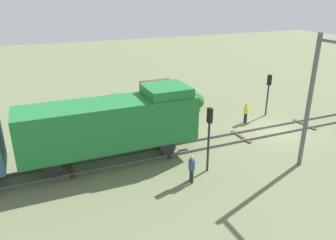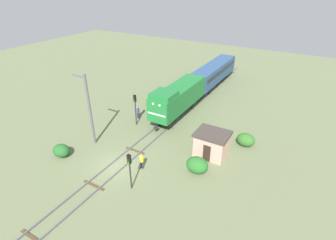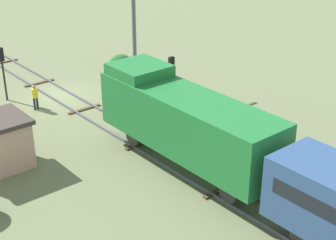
{
  "view_description": "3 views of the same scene",
  "coord_description": "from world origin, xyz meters",
  "px_view_note": "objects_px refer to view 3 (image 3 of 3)",
  "views": [
    {
      "loc": [
        -18.93,
        17.34,
        10.43
      ],
      "look_at": [
        1.07,
        8.84,
        1.91
      ],
      "focal_mm": 35.0,
      "sensor_mm": 36.0,
      "label": 1
    },
    {
      "loc": [
        15.12,
        -15.56,
        16.96
      ],
      "look_at": [
        1.12,
        8.52,
        1.69
      ],
      "focal_mm": 28.0,
      "sensor_mm": 36.0,
      "label": 2
    },
    {
      "loc": [
        15.73,
        30.62,
        13.64
      ],
      "look_at": [
        -1.07,
        10.54,
        1.54
      ],
      "focal_mm": 55.0,
      "sensor_mm": 36.0,
      "label": 3
    }
  ],
  "objects_px": {
    "locomotive": "(184,120)",
    "traffic_signal_near": "(2,64)",
    "worker_by_signal": "(197,109)",
    "traffic_signal_mid": "(171,77)",
    "worker_near_track": "(35,95)",
    "catenary_mast": "(135,28)"
  },
  "relations": [
    {
      "from": "traffic_signal_near",
      "to": "catenary_mast",
      "type": "bearing_deg",
      "value": 155.01
    },
    {
      "from": "traffic_signal_near",
      "to": "worker_near_track",
      "type": "distance_m",
      "value": 3.33
    },
    {
      "from": "locomotive",
      "to": "traffic_signal_mid",
      "type": "relative_size",
      "value": 2.8
    },
    {
      "from": "locomotive",
      "to": "traffic_signal_near",
      "type": "bearing_deg",
      "value": -77.77
    },
    {
      "from": "worker_by_signal",
      "to": "worker_near_track",
      "type": "bearing_deg",
      "value": 97.52
    },
    {
      "from": "traffic_signal_near",
      "to": "worker_by_signal",
      "type": "height_order",
      "value": "traffic_signal_near"
    },
    {
      "from": "locomotive",
      "to": "worker_near_track",
      "type": "height_order",
      "value": "locomotive"
    },
    {
      "from": "worker_near_track",
      "to": "catenary_mast",
      "type": "distance_m",
      "value": 8.27
    },
    {
      "from": "worker_by_signal",
      "to": "traffic_signal_near",
      "type": "bearing_deg",
      "value": 92.88
    },
    {
      "from": "locomotive",
      "to": "catenary_mast",
      "type": "bearing_deg",
      "value": -114.86
    },
    {
      "from": "locomotive",
      "to": "catenary_mast",
      "type": "height_order",
      "value": "catenary_mast"
    },
    {
      "from": "locomotive",
      "to": "worker_by_signal",
      "type": "relative_size",
      "value": 6.82
    },
    {
      "from": "locomotive",
      "to": "traffic_signal_mid",
      "type": "bearing_deg",
      "value": -124.18
    },
    {
      "from": "locomotive",
      "to": "traffic_signal_near",
      "type": "height_order",
      "value": "locomotive"
    },
    {
      "from": "worker_by_signal",
      "to": "traffic_signal_mid",
      "type": "bearing_deg",
      "value": 87.35
    },
    {
      "from": "traffic_signal_mid",
      "to": "catenary_mast",
      "type": "distance_m",
      "value": 6.33
    },
    {
      "from": "traffic_signal_near",
      "to": "worker_near_track",
      "type": "relative_size",
      "value": 2.19
    },
    {
      "from": "traffic_signal_near",
      "to": "traffic_signal_mid",
      "type": "distance_m",
      "value": 11.79
    },
    {
      "from": "traffic_signal_mid",
      "to": "locomotive",
      "type": "bearing_deg",
      "value": 55.82
    },
    {
      "from": "worker_by_signal",
      "to": "catenary_mast",
      "type": "height_order",
      "value": "catenary_mast"
    },
    {
      "from": "locomotive",
      "to": "worker_by_signal",
      "type": "xyz_separation_m",
      "value": [
        -4.2,
        -3.49,
        -1.78
      ]
    },
    {
      "from": "catenary_mast",
      "to": "worker_by_signal",
      "type": "bearing_deg",
      "value": 83.41
    }
  ]
}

